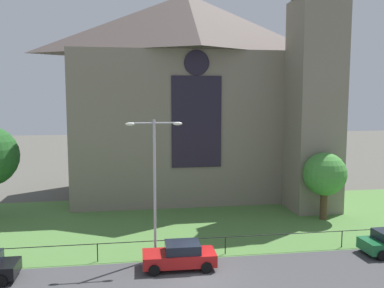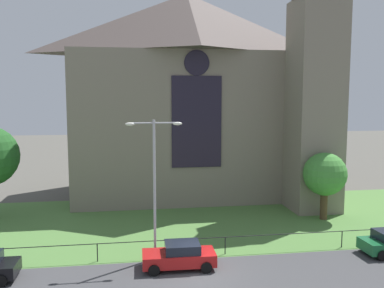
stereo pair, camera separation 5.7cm
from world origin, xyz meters
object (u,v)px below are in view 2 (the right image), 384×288
(tree_right_near, at_px, (325,175))
(streetlamp_near, at_px, (154,172))
(parked_car_red, at_px, (180,256))
(church_building, at_px, (196,93))

(tree_right_near, distance_m, streetlamp_near, 15.52)
(streetlamp_near, distance_m, parked_car_red, 5.11)
(tree_right_near, relative_size, streetlamp_near, 0.64)
(tree_right_near, bearing_deg, parked_car_red, -148.13)
(tree_right_near, height_order, parked_car_red, tree_right_near)
(church_building, xyz_separation_m, parked_car_red, (-3.87, -18.30, -9.53))
(church_building, distance_m, parked_car_red, 20.99)
(church_building, bearing_deg, tree_right_near, -49.43)
(streetlamp_near, xyz_separation_m, parked_car_red, (1.31, -1.61, -4.67))
(tree_right_near, bearing_deg, church_building, 130.57)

